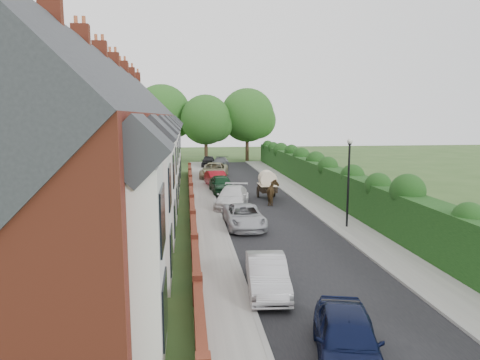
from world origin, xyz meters
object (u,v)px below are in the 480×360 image
at_px(car_silver_b, 244,216).
at_px(car_green, 222,184).
at_px(car_silver_a, 267,274).
at_px(lamppost, 349,171).
at_px(car_beige, 214,170).
at_px(horse, 273,193).
at_px(car_navy, 347,339).
at_px(car_white, 232,197).
at_px(car_black, 208,161).
at_px(horse_cart, 267,183).
at_px(car_grey, 220,163).
at_px(car_red, 217,179).

relative_size(car_silver_b, car_green, 1.06).
bearing_deg(car_silver_a, lamppost, 57.68).
bearing_deg(car_beige, horse, -66.82).
distance_m(car_navy, car_beige, 34.22).
distance_m(car_silver_a, car_white, 14.80).
distance_m(car_green, car_black, 18.80).
bearing_deg(horse, horse_cart, -79.75).
xyz_separation_m(car_grey, horse_cart, (2.14, -19.64, 0.59)).
bearing_deg(car_white, car_silver_a, -76.94).
relative_size(car_silver_a, car_silver_b, 0.85).
bearing_deg(lamppost, horse_cart, 106.97).
distance_m(lamppost, horse, 8.06).
bearing_deg(horse_cart, car_red, 120.21).
distance_m(car_red, horse, 9.04).
relative_size(car_navy, car_green, 0.93).
height_order(car_green, horse, horse).
height_order(car_navy, horse, horse).
xyz_separation_m(car_silver_a, car_black, (-0.15, 39.20, 0.06)).
xyz_separation_m(car_beige, car_grey, (1.25, 7.83, -0.12)).
bearing_deg(car_silver_a, car_red, 95.26).
distance_m(car_white, car_black, 24.40).
height_order(car_white, car_red, car_white).
bearing_deg(car_black, horse_cart, -75.11).
relative_size(lamppost, horse_cart, 1.69).
height_order(car_silver_a, car_green, car_green).
relative_size(car_navy, car_silver_b, 0.88).
xyz_separation_m(car_silver_a, car_red, (-0.20, 23.64, 0.06)).
xyz_separation_m(car_navy, car_red, (-1.40, 28.47, 0.02)).
relative_size(car_black, horse, 2.01).
distance_m(car_silver_b, car_black, 30.00).
xyz_separation_m(car_silver_a, car_white, (0.29, 14.80, 0.07)).
xyz_separation_m(lamppost, car_black, (-6.35, 31.00, -2.59)).
xyz_separation_m(car_red, car_grey, (1.40, 13.56, -0.05)).
bearing_deg(car_silver_a, horse_cart, 83.99).
bearing_deg(horse, car_red, -56.66).
bearing_deg(horse, car_beige, -66.17).
height_order(car_grey, horse_cart, horse_cart).
height_order(car_silver_b, car_grey, car_grey).
distance_m(car_silver_a, car_green, 20.40).
bearing_deg(car_black, car_green, -83.84).
relative_size(car_navy, horse, 1.99).
bearing_deg(car_red, horse_cart, -68.12).
relative_size(car_green, car_black, 1.06).
height_order(car_navy, car_white, car_white).
height_order(car_navy, car_green, car_green).
bearing_deg(car_white, car_navy, -73.16).
bearing_deg(horse_cart, car_green, 139.68).
height_order(car_silver_b, car_beige, car_beige).
bearing_deg(horse, car_silver_b, 74.54).
bearing_deg(car_silver_a, car_green, 94.80).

